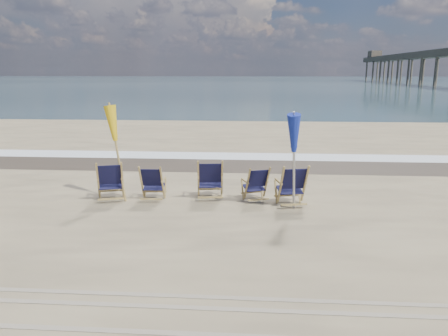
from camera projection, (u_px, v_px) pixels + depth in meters
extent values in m
plane|color=#37525C|center=(254.00, 81.00, 132.91)|extent=(400.00, 400.00, 0.00)
cube|color=silver|center=(236.00, 156.00, 16.40)|extent=(200.00, 1.40, 0.01)
cube|color=#42362A|center=(234.00, 164.00, 14.94)|extent=(200.00, 2.60, 0.00)
cylinder|color=#A28648|center=(118.00, 154.00, 10.58)|extent=(0.06, 0.06, 2.33)
cone|color=gold|center=(117.00, 126.00, 10.43)|extent=(0.30, 0.30, 0.85)
cylinder|color=#A5A5AD|center=(294.00, 163.00, 9.75)|extent=(0.06, 0.06, 2.27)
cone|color=navy|center=(295.00, 133.00, 9.60)|extent=(0.30, 0.30, 0.85)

